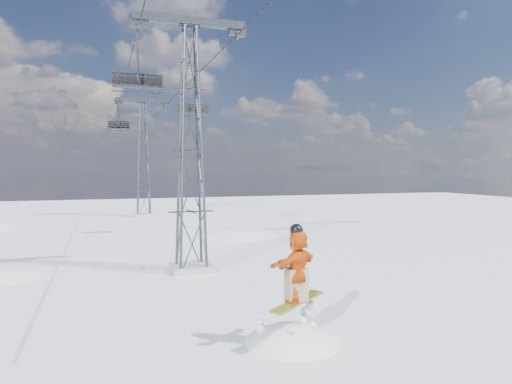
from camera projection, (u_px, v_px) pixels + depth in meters
ground at (216, 333)px, 13.00m from camera, size 120.00×120.00×0.00m
snow_terrain at (79, 371)px, 32.08m from camera, size 39.00×37.00×22.00m
lift_tower_near at (191, 152)px, 20.54m from camera, size 5.20×1.80×11.43m
lift_tower_far at (143, 160)px, 44.20m from camera, size 5.20×1.80×11.43m
haul_cables at (159, 78)px, 31.14m from camera, size 4.46×51.00×0.06m
lift_chair_near at (138, 82)px, 20.65m from camera, size 2.23×0.64×2.77m
lift_chair_mid at (194, 110)px, 31.03m from camera, size 2.16×0.62×2.68m
lift_chair_far at (119, 126)px, 44.34m from camera, size 2.02×0.58×2.50m
lift_chair_extra at (119, 124)px, 44.04m from camera, size 1.90×0.55×2.36m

